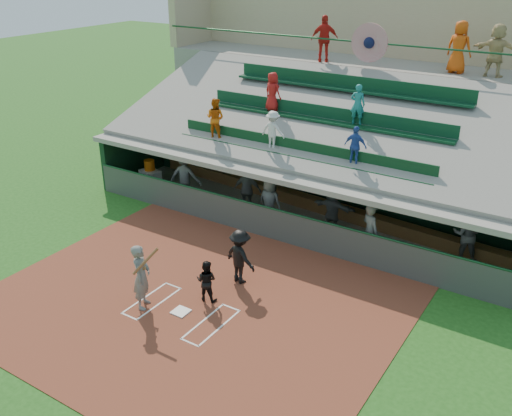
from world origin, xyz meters
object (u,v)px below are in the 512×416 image
Objects in this scene: batter_at_plate at (142,276)px; white_table at (151,178)px; home_plate at (181,312)px; water_cooler at (149,165)px; catcher at (206,281)px.

batter_at_plate is 2.47× the size of white_table.
batter_at_plate reaches higher than white_table.
home_plate is 9.20m from white_table.
white_table is 0.56m from water_cooler.
catcher is 2.88× the size of water_cooler.
batter_at_plate reaches higher than water_cooler.
catcher is at bearing -37.82° from water_cooler.
catcher is at bearing -24.34° from white_table.
white_table is (-6.95, 5.39, -0.24)m from catcher.
catcher is 8.80m from white_table.
white_table is at bearing 137.03° from home_plate.
home_plate is at bearing -42.97° from water_cooler.
catcher is (1.26, 1.18, -0.33)m from batter_at_plate.
water_cooler is (-0.04, 0.03, 0.56)m from white_table.
water_cooler is (-6.76, 6.30, 0.91)m from home_plate.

